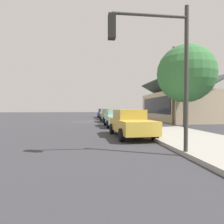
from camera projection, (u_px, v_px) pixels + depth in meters
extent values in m
plane|color=#38383D|center=(88.00, 121.00, 24.09)|extent=(120.00, 120.00, 0.00)
cube|color=#A3A099|center=(131.00, 120.00, 24.74)|extent=(60.00, 4.20, 0.16)
cube|color=navy|center=(103.00, 114.00, 35.05)|extent=(4.75, 1.92, 0.70)
cube|color=navy|center=(103.00, 110.00, 35.50)|extent=(2.30, 1.64, 0.56)
cylinder|color=black|center=(108.00, 116.00, 33.68)|extent=(0.67, 0.24, 0.66)
cylinder|color=black|center=(98.00, 116.00, 33.52)|extent=(0.67, 0.24, 0.66)
cylinder|color=black|center=(107.00, 115.00, 36.59)|extent=(0.67, 0.24, 0.66)
cylinder|color=black|center=(98.00, 115.00, 36.43)|extent=(0.67, 0.24, 0.66)
cube|color=silver|center=(106.00, 115.00, 29.04)|extent=(4.72, 1.86, 0.70)
cube|color=#A0A2A6|center=(106.00, 111.00, 29.50)|extent=(2.27, 1.62, 0.56)
cylinder|color=black|center=(113.00, 117.00, 27.70)|extent=(0.66, 0.23, 0.66)
cylinder|color=black|center=(101.00, 118.00, 27.50)|extent=(0.66, 0.23, 0.66)
cylinder|color=black|center=(111.00, 117.00, 30.60)|extent=(0.66, 0.23, 0.66)
cylinder|color=black|center=(100.00, 117.00, 30.40)|extent=(0.66, 0.23, 0.66)
cube|color=olive|center=(109.00, 116.00, 22.96)|extent=(4.83, 1.94, 0.70)
cube|color=#61683C|center=(109.00, 111.00, 23.42)|extent=(2.35, 1.62, 0.56)
cylinder|color=black|center=(119.00, 120.00, 21.65)|extent=(0.67, 0.25, 0.66)
cylinder|color=black|center=(104.00, 120.00, 21.38)|extent=(0.67, 0.25, 0.66)
cylinder|color=black|center=(114.00, 119.00, 24.56)|extent=(0.67, 0.25, 0.66)
cylinder|color=black|center=(101.00, 119.00, 24.29)|extent=(0.67, 0.25, 0.66)
cube|color=#9ED1BC|center=(116.00, 119.00, 17.18)|extent=(4.54, 1.86, 0.70)
cube|color=#86B1A0|center=(116.00, 112.00, 17.61)|extent=(2.18, 1.63, 0.56)
cylinder|color=black|center=(130.00, 124.00, 15.90)|extent=(0.66, 0.22, 0.66)
cylinder|color=black|center=(108.00, 124.00, 15.68)|extent=(0.66, 0.22, 0.66)
cylinder|color=black|center=(124.00, 122.00, 18.69)|extent=(0.66, 0.22, 0.66)
cylinder|color=black|center=(105.00, 122.00, 18.47)|extent=(0.66, 0.22, 0.66)
cube|color=gold|center=(131.00, 125.00, 11.06)|extent=(4.78, 2.01, 0.70)
cube|color=gold|center=(129.00, 114.00, 11.51)|extent=(2.33, 1.66, 0.56)
cylinder|color=black|center=(155.00, 134.00, 9.78)|extent=(0.67, 0.26, 0.66)
cylinder|color=black|center=(121.00, 135.00, 9.48)|extent=(0.67, 0.26, 0.66)
cylinder|color=black|center=(138.00, 128.00, 12.65)|extent=(0.67, 0.26, 0.66)
cylinder|color=black|center=(112.00, 129.00, 12.35)|extent=(0.67, 0.26, 0.66)
cube|color=#CCB293|center=(177.00, 107.00, 25.61)|extent=(12.19, 6.10, 3.71)
cube|color=black|center=(155.00, 105.00, 25.25)|extent=(9.75, 0.08, 2.08)
cube|color=#3F4C47|center=(166.00, 87.00, 25.38)|extent=(12.79, 3.34, 1.88)
cube|color=#3F4C47|center=(188.00, 87.00, 25.74)|extent=(12.79, 3.34, 1.88)
cylinder|color=brown|center=(186.00, 108.00, 16.94)|extent=(0.44, 0.44, 3.34)
sphere|color=#38753D|center=(186.00, 74.00, 16.88)|extent=(5.09, 5.09, 5.09)
cylinder|color=#383833|center=(186.00, 81.00, 6.58)|extent=(0.14, 0.14, 5.20)
cylinder|color=#383833|center=(150.00, 15.00, 6.38)|extent=(0.10, 2.60, 0.10)
cube|color=black|center=(112.00, 27.00, 6.24)|extent=(0.28, 0.24, 0.80)
sphere|color=red|center=(111.00, 21.00, 6.38)|extent=(0.16, 0.16, 0.16)
sphere|color=yellow|center=(111.00, 29.00, 6.39)|extent=(0.16, 0.16, 0.16)
sphere|color=green|center=(111.00, 36.00, 6.40)|extent=(0.16, 0.16, 0.16)
cylinder|color=brown|center=(174.00, 86.00, 18.05)|extent=(0.24, 0.24, 7.50)
cube|color=brown|center=(174.00, 53.00, 17.99)|extent=(1.80, 0.12, 0.12)
cylinder|color=red|center=(119.00, 117.00, 25.92)|extent=(0.22, 0.22, 0.55)
sphere|color=red|center=(119.00, 115.00, 25.91)|extent=(0.18, 0.18, 0.18)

